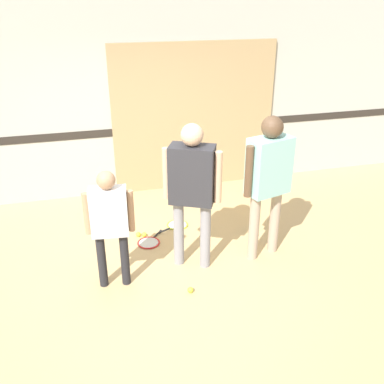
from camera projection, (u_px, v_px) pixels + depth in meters
The scene contains 11 objects.
ground_plane at pixel (173, 269), 5.13m from camera, with size 16.00×16.00×0.00m, color tan.
wall_back at pixel (137, 94), 6.53m from camera, with size 16.00×0.07×3.20m.
wall_panel at pixel (195, 118), 6.87m from camera, with size 2.64×0.05×2.35m.
person_instructor at pixel (192, 182), 4.76m from camera, with size 0.61×0.46×1.76m.
person_student_left at pixel (109, 218), 4.51m from camera, with size 0.52×0.26×1.38m.
person_student_right at pixel (269, 173), 4.96m from camera, with size 0.66×0.40×1.78m.
racket_spare_on_floor at pixel (149, 242), 5.66m from camera, with size 0.44×0.49×0.03m.
racket_second_spare at pixel (177, 225), 6.07m from camera, with size 0.51×0.41×0.03m.
tennis_ball_near_instructor at pixel (190, 290), 4.71m from camera, with size 0.07×0.07×0.07m, color #CCE038.
tennis_ball_by_spare_racket at pixel (144, 235), 5.78m from camera, with size 0.07×0.07×0.07m, color #CCE038.
tennis_ball_stray_left at pixel (138, 234), 5.79m from camera, with size 0.07×0.07×0.07m, color #CCE038.
Camera 1 is at (-0.88, -4.16, 3.02)m, focal length 40.00 mm.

